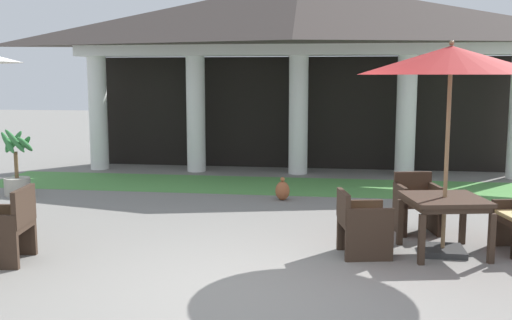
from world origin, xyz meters
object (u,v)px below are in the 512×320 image
Objects in this scene: patio_chair_mid_left_north at (417,203)px; potted_palm_left_edge at (17,174)px; patio_umbrella_mid_left at (451,63)px; patio_chair_mid_left_west at (362,224)px; terracotta_urn at (282,190)px; patio_table_mid_left at (445,205)px; patio_chair_near_foreground_east at (8,227)px.

potted_palm_left_edge is at bearing -25.58° from patio_chair_mid_left_north.
patio_chair_mid_left_west is at bearing -168.13° from patio_umbrella_mid_left.
patio_table_mid_left is at bearing -52.02° from terracotta_urn.
patio_umbrella_mid_left is (5.15, 1.08, 1.93)m from patio_chair_near_foreground_east.
patio_chair_near_foreground_east is 0.83× the size of patio_table_mid_left.
potted_palm_left_edge is 3.04× the size of terracotta_urn.
patio_umbrella_mid_left is 6.28× the size of terracotta_urn.
patio_umbrella_mid_left is 7.92m from potted_palm_left_edge.
patio_umbrella_mid_left is 3.13× the size of patio_chair_mid_left_north.
patio_chair_near_foreground_east is at bearing -90.08° from patio_chair_mid_left_west.
patio_umbrella_mid_left is at bearing 90.00° from patio_table_mid_left.
patio_chair_mid_left_west is at bearing -25.24° from potted_palm_left_edge.
patio_table_mid_left is 2.59× the size of terracotta_urn.
patio_umbrella_mid_left is 2.21m from patio_chair_mid_left_west.
patio_chair_near_foreground_east reaches higher than patio_table_mid_left.
patio_table_mid_left is 1.73m from patio_umbrella_mid_left.
potted_palm_left_edge is (-7.19, 2.70, -0.22)m from patio_table_mid_left.
patio_umbrella_mid_left is at bearing -86.56° from patio_chair_near_foreground_east.
patio_chair_mid_left_west is at bearing -168.13° from patio_table_mid_left.
patio_chair_mid_left_north is (4.94, 2.08, -0.00)m from patio_chair_near_foreground_east.
patio_umbrella_mid_left is 2.18m from patio_chair_mid_left_north.
patio_chair_mid_left_north is at bearing 101.87° from patio_umbrella_mid_left.
patio_chair_near_foreground_east is 5.26m from patio_table_mid_left.
terracotta_urn is (4.90, 0.23, -0.23)m from potted_palm_left_edge.
patio_table_mid_left is 3.75m from terracotta_urn.
patio_chair_mid_left_west is 3.41m from terracotta_urn.
terracotta_urn is at bearing -54.77° from patio_chair_mid_left_north.
patio_umbrella_mid_left is 3.24× the size of patio_chair_mid_left_west.
patio_chair_mid_left_north is (-0.21, 1.00, -1.93)m from patio_umbrella_mid_left.
patio_chair_near_foreground_east is 4.30m from potted_palm_left_edge.
patio_umbrella_mid_left is at bearing 90.00° from patio_chair_mid_left_north.
patio_table_mid_left reaches higher than terracotta_urn.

